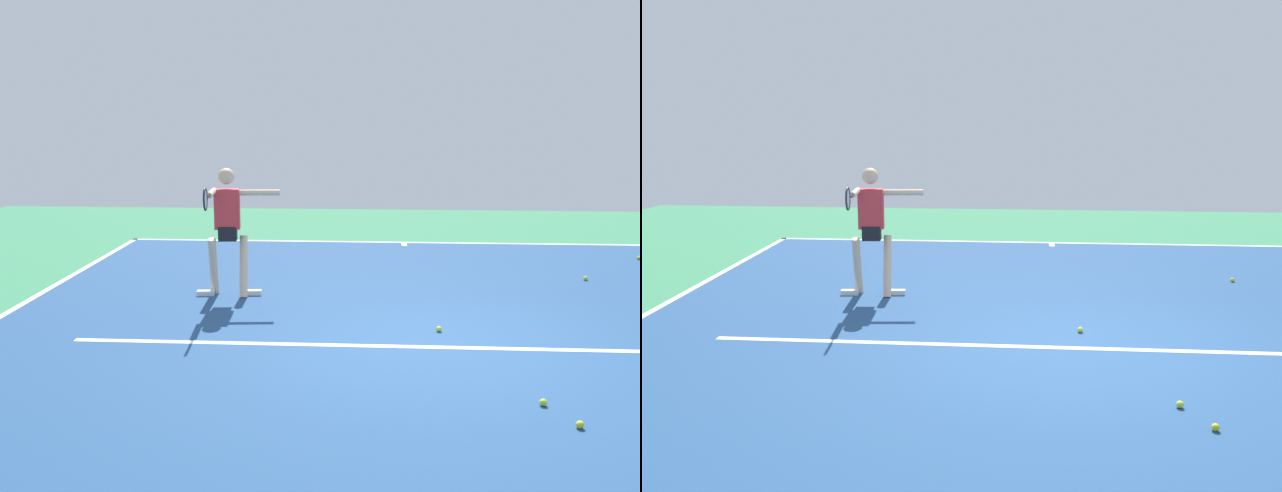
% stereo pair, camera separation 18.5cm
% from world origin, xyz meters
% --- Properties ---
extents(ground_plane, '(20.56, 20.56, 0.00)m').
position_xyz_m(ground_plane, '(0.00, 0.00, 0.00)').
color(ground_plane, '#388456').
extents(court_surface, '(10.74, 11.77, 0.00)m').
position_xyz_m(court_surface, '(0.00, 0.00, 0.00)').
color(court_surface, navy).
rests_on(court_surface, ground_plane).
extents(court_line_baseline_near, '(10.74, 0.10, 0.01)m').
position_xyz_m(court_line_baseline_near, '(0.00, -5.83, 0.00)').
color(court_line_baseline_near, white).
rests_on(court_line_baseline_near, ground_plane).
extents(court_line_service, '(8.05, 0.10, 0.01)m').
position_xyz_m(court_line_service, '(0.00, 0.15, 0.00)').
color(court_line_service, white).
rests_on(court_line_service, ground_plane).
extents(court_line_centre_mark, '(0.10, 0.30, 0.01)m').
position_xyz_m(court_line_centre_mark, '(0.00, -5.63, 0.00)').
color(court_line_centre_mark, white).
rests_on(court_line_centre_mark, ground_plane).
extents(tennis_player, '(1.17, 1.26, 1.79)m').
position_xyz_m(tennis_player, '(2.64, -1.79, 1.02)').
color(tennis_player, beige).
rests_on(tennis_player, ground_plane).
extents(tennis_ball_near_player, '(0.07, 0.07, 0.07)m').
position_xyz_m(tennis_ball_near_player, '(-0.10, -0.39, 0.03)').
color(tennis_ball_near_player, '#C6E53D').
rests_on(tennis_ball_near_player, ground_plane).
extents(tennis_ball_by_baseline, '(0.07, 0.07, 0.07)m').
position_xyz_m(tennis_ball_by_baseline, '(-0.79, 1.61, 0.03)').
color(tennis_ball_by_baseline, '#C6E53D').
rests_on(tennis_ball_by_baseline, ground_plane).
extents(tennis_ball_near_service_line, '(0.07, 0.07, 0.07)m').
position_xyz_m(tennis_ball_near_service_line, '(-0.98, 2.04, 0.03)').
color(tennis_ball_near_service_line, yellow).
rests_on(tennis_ball_near_service_line, ground_plane).
extents(tennis_ball_far_corner, '(0.07, 0.07, 0.07)m').
position_xyz_m(tennis_ball_far_corner, '(-2.58, -2.99, 0.03)').
color(tennis_ball_far_corner, '#CCE033').
rests_on(tennis_ball_far_corner, ground_plane).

